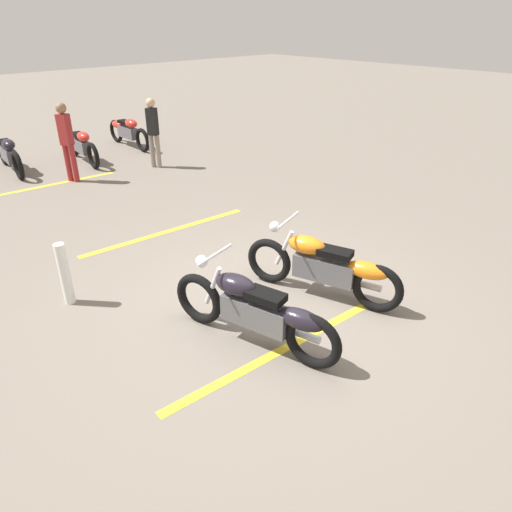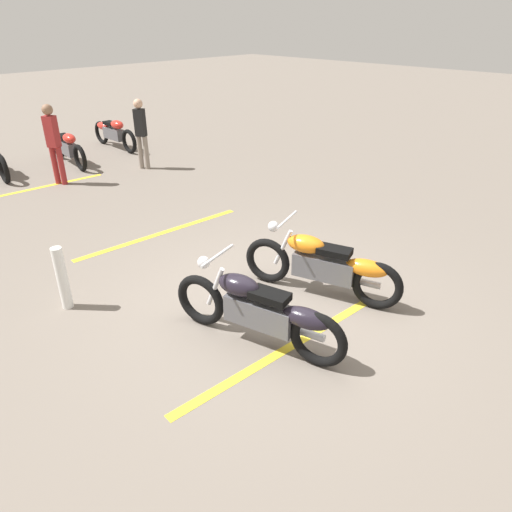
% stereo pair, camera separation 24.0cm
% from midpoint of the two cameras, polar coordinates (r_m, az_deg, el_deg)
% --- Properties ---
extents(ground_plane, '(60.00, 60.00, 0.00)m').
position_cam_midpoint_polar(ground_plane, '(6.30, 0.42, -5.95)').
color(ground_plane, slate).
extents(motorcycle_bright_foreground, '(2.16, 0.88, 1.04)m').
position_cam_midpoint_polar(motorcycle_bright_foreground, '(6.34, 7.22, -1.11)').
color(motorcycle_bright_foreground, black).
rests_on(motorcycle_bright_foreground, ground).
extents(motorcycle_dark_foreground, '(2.19, 0.80, 1.04)m').
position_cam_midpoint_polar(motorcycle_dark_foreground, '(5.36, -0.78, -6.65)').
color(motorcycle_dark_foreground, black).
rests_on(motorcycle_dark_foreground, ground).
extents(motorcycle_row_far_left, '(2.17, 0.28, 0.82)m').
position_cam_midpoint_polar(motorcycle_row_far_left, '(14.39, -17.39, 14.10)').
color(motorcycle_row_far_left, black).
rests_on(motorcycle_row_far_left, ground).
extents(motorcycle_row_left, '(2.16, 0.39, 0.82)m').
position_cam_midpoint_polar(motorcycle_row_left, '(13.18, -22.42, 12.16)').
color(motorcycle_row_left, black).
rests_on(motorcycle_row_left, ground).
extents(bystander_near_row, '(0.31, 0.28, 1.75)m').
position_cam_midpoint_polar(bystander_near_row, '(11.49, -23.89, 12.63)').
color(bystander_near_row, maroon).
rests_on(bystander_near_row, ground).
extents(bystander_secondary, '(0.29, 0.28, 1.67)m').
position_cam_midpoint_polar(bystander_secondary, '(12.07, -14.34, 14.49)').
color(bystander_secondary, gray).
rests_on(bystander_secondary, ground).
extents(bollard_post, '(0.14, 0.14, 0.87)m').
position_cam_midpoint_polar(bollard_post, '(6.58, -23.39, -2.51)').
color(bollard_post, white).
rests_on(bollard_post, ground).
extents(parking_stripe_near, '(0.36, 3.20, 0.01)m').
position_cam_midpoint_polar(parking_stripe_near, '(5.55, 2.41, -11.20)').
color(parking_stripe_near, yellow).
rests_on(parking_stripe_near, ground).
extents(parking_stripe_mid, '(0.36, 3.20, 0.01)m').
position_cam_midpoint_polar(parking_stripe_mid, '(8.49, -12.21, 2.71)').
color(parking_stripe_mid, yellow).
rests_on(parking_stripe_mid, ground).
extents(parking_stripe_far, '(0.36, 3.20, 0.01)m').
position_cam_midpoint_polar(parking_stripe_far, '(11.62, -26.02, 7.28)').
color(parking_stripe_far, yellow).
rests_on(parking_stripe_far, ground).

